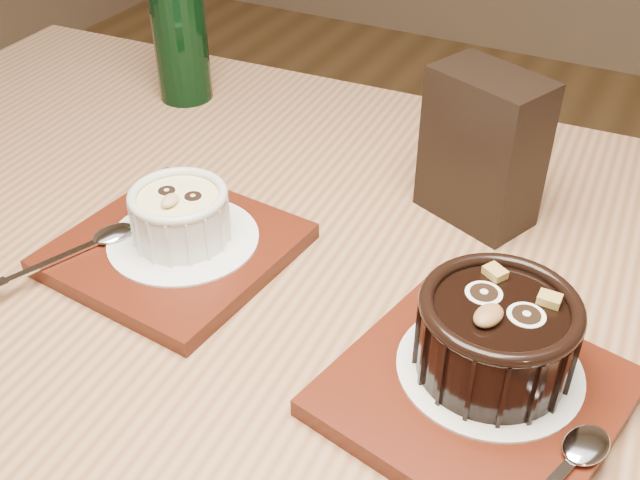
# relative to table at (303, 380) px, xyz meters

# --- Properties ---
(table) EXTENTS (1.24, 0.86, 0.75)m
(table) POSITION_rel_table_xyz_m (0.00, 0.00, 0.00)
(table) COLOR brown
(table) RESTS_ON ground
(tray_left) EXTENTS (0.20, 0.20, 0.01)m
(tray_left) POSITION_rel_table_xyz_m (-0.13, 0.00, 0.10)
(tray_left) COLOR #501A0D
(tray_left) RESTS_ON table
(doily_left) EXTENTS (0.13, 0.13, 0.00)m
(doily_left) POSITION_rel_table_xyz_m (-0.12, 0.01, 0.11)
(doily_left) COLOR white
(doily_left) RESTS_ON tray_left
(ramekin_white) EXTENTS (0.08, 0.08, 0.05)m
(ramekin_white) POSITION_rel_table_xyz_m (-0.12, 0.01, 0.13)
(ramekin_white) COLOR silver
(ramekin_white) RESTS_ON doily_left
(spoon_left) EXTENTS (0.07, 0.13, 0.01)m
(spoon_left) POSITION_rel_table_xyz_m (-0.19, -0.05, 0.11)
(spoon_left) COLOR silver
(spoon_left) RESTS_ON tray_left
(tray_right) EXTENTS (0.21, 0.21, 0.01)m
(tray_right) POSITION_rel_table_xyz_m (0.16, -0.04, 0.10)
(tray_right) COLOR #501A0D
(tray_right) RESTS_ON table
(doily_right) EXTENTS (0.13, 0.13, 0.00)m
(doily_right) POSITION_rel_table_xyz_m (0.16, -0.02, 0.11)
(doily_right) COLOR white
(doily_right) RESTS_ON tray_right
(ramekin_dark) EXTENTS (0.11, 0.11, 0.06)m
(ramekin_dark) POSITION_rel_table_xyz_m (0.16, -0.02, 0.14)
(ramekin_dark) COLOR black
(ramekin_dark) RESTS_ON doily_right
(spoon_right) EXTENTS (0.07, 0.14, 0.01)m
(spoon_right) POSITION_rel_table_xyz_m (0.22, -0.09, 0.11)
(spoon_right) COLOR silver
(spoon_right) RESTS_ON tray_right
(condiment_stand) EXTENTS (0.12, 0.09, 0.14)m
(condiment_stand) POSITION_rel_table_xyz_m (0.08, 0.19, 0.16)
(condiment_stand) COLOR black
(condiment_stand) RESTS_ON table
(green_bottle) EXTENTS (0.06, 0.06, 0.23)m
(green_bottle) POSITION_rel_table_xyz_m (-0.30, 0.26, 0.18)
(green_bottle) COLOR black
(green_bottle) RESTS_ON table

